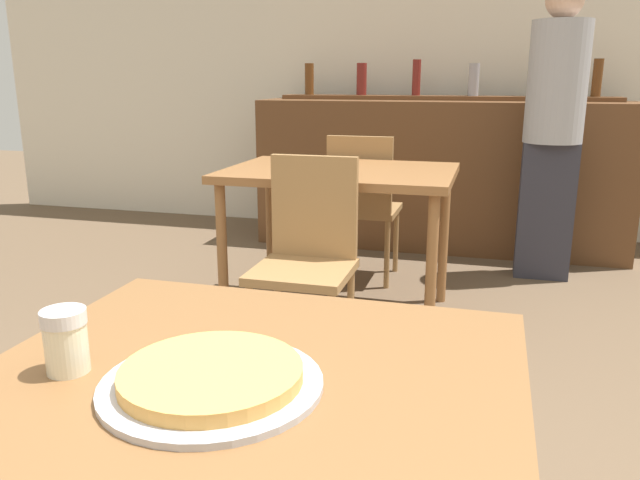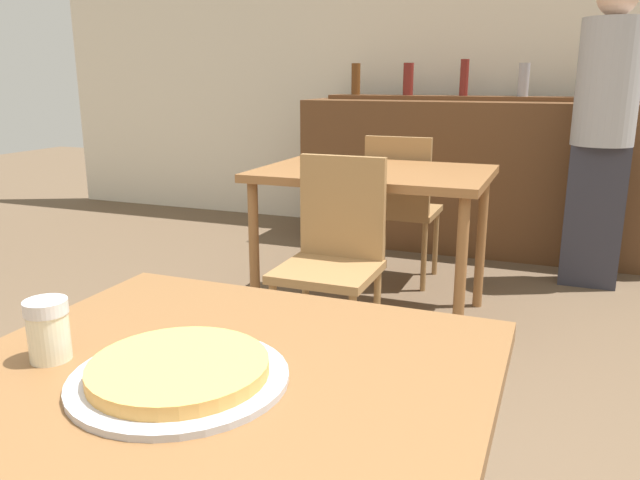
% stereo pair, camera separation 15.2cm
% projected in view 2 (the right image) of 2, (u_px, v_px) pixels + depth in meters
% --- Properties ---
extents(wall_back, '(8.00, 0.05, 2.80)m').
position_uv_depth(wall_back, '(501.00, 51.00, 4.65)').
color(wall_back, silver).
rests_on(wall_back, ground_plane).
extents(dining_table_near, '(0.92, 0.87, 0.73)m').
position_uv_depth(dining_table_near, '(212.00, 421.00, 1.06)').
color(dining_table_near, brown).
rests_on(dining_table_near, ground_plane).
extents(dining_table_far, '(1.12, 0.80, 0.77)m').
position_uv_depth(dining_table_far, '(374.00, 186.00, 3.11)').
color(dining_table_far, brown).
rests_on(dining_table_far, ground_plane).
extents(bar_counter, '(2.60, 0.56, 1.05)m').
position_uv_depth(bar_counter, '(484.00, 177.00, 4.42)').
color(bar_counter, brown).
rests_on(bar_counter, ground_plane).
extents(bar_back_shelf, '(2.39, 0.24, 0.33)m').
position_uv_depth(bar_back_shelf, '(492.00, 92.00, 4.40)').
color(bar_back_shelf, brown).
rests_on(bar_back_shelf, bar_counter).
extents(chair_far_side_front, '(0.40, 0.40, 0.89)m').
position_uv_depth(chair_far_side_front, '(334.00, 248.00, 2.64)').
color(chair_far_side_front, olive).
rests_on(chair_far_side_front, ground_plane).
extents(chair_far_side_back, '(0.40, 0.40, 0.89)m').
position_uv_depth(chair_far_side_back, '(401.00, 201.00, 3.66)').
color(chair_far_side_back, olive).
rests_on(chair_far_side_back, ground_plane).
extents(pizza_tray, '(0.36, 0.36, 0.04)m').
position_uv_depth(pizza_tray, '(179.00, 372.00, 1.02)').
color(pizza_tray, '#B7B7BC').
rests_on(pizza_tray, dining_table_near).
extents(cheese_shaker, '(0.07, 0.07, 0.11)m').
position_uv_depth(cheese_shaker, '(48.00, 330.00, 1.09)').
color(cheese_shaker, beige).
rests_on(cheese_shaker, dining_table_near).
extents(person_standing, '(0.34, 0.34, 1.75)m').
position_uv_depth(person_standing, '(603.00, 125.00, 3.54)').
color(person_standing, '#2D2D38').
rests_on(person_standing, ground_plane).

